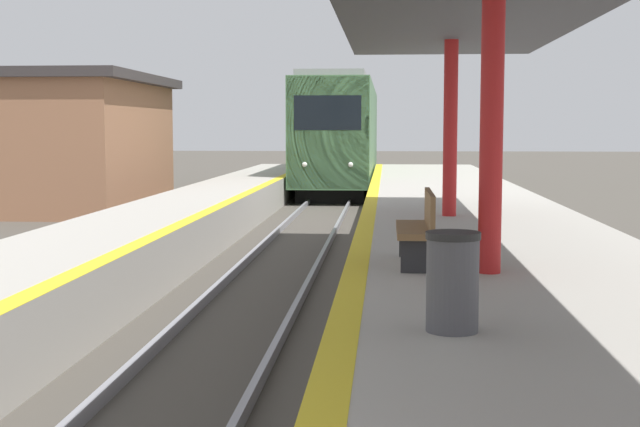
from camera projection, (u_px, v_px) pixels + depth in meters
train at (342, 134)px, 39.75m from camera, size 2.85×19.72×4.68m
trash_bin at (453, 281)px, 7.48m from camera, size 0.46×0.46×0.84m
bench at (420, 226)px, 11.14m from camera, size 0.44×1.64×0.92m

